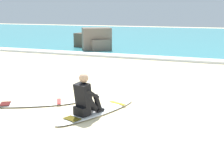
# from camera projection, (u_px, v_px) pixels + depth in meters

# --- Properties ---
(ground_plane) EXTENTS (80.00, 80.00, 0.00)m
(ground_plane) POSITION_uv_depth(u_px,v_px,m) (95.00, 107.00, 7.85)
(ground_plane) COLOR beige
(sea) EXTENTS (80.00, 28.00, 0.10)m
(sea) POSITION_uv_depth(u_px,v_px,m) (200.00, 37.00, 27.81)
(sea) COLOR teal
(sea) RESTS_ON ground
(breaking_foam) EXTENTS (80.00, 0.90, 0.11)m
(breaking_foam) POSITION_uv_depth(u_px,v_px,m) (167.00, 58.00, 15.41)
(breaking_foam) COLOR white
(breaking_foam) RESTS_ON ground
(surfboard_main) EXTENTS (1.32, 2.62, 0.08)m
(surfboard_main) POSITION_uv_depth(u_px,v_px,m) (98.00, 111.00, 7.42)
(surfboard_main) COLOR white
(surfboard_main) RESTS_ON ground
(surfer_seated) EXTENTS (0.53, 0.77, 0.95)m
(surfer_seated) POSITION_uv_depth(u_px,v_px,m) (86.00, 98.00, 7.04)
(surfer_seated) COLOR black
(surfer_seated) RESTS_ON surfboard_main
(surfboard_spare_near) EXTENTS (2.18, 1.61, 0.08)m
(surfboard_spare_near) POSITION_uv_depth(u_px,v_px,m) (34.00, 104.00, 8.02)
(surfboard_spare_near) COLOR white
(surfboard_spare_near) RESTS_ON ground
(rock_outcrop_distant) EXTENTS (3.00, 2.40, 1.38)m
(rock_outcrop_distant) POSITION_uv_depth(u_px,v_px,m) (95.00, 41.00, 18.75)
(rock_outcrop_distant) COLOR brown
(rock_outcrop_distant) RESTS_ON ground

